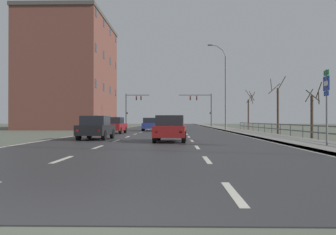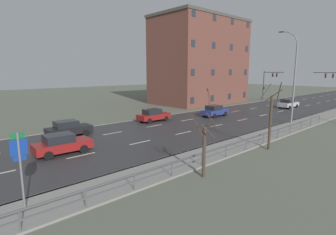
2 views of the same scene
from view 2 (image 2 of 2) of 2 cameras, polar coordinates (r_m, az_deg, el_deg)
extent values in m
cube|color=#5B6051|center=(43.24, 19.00, 1.17)|extent=(160.00, 160.00, 0.12)
cube|color=#303033|center=(53.98, 25.20, 2.50)|extent=(14.00, 120.00, 0.02)
cube|color=beige|center=(24.88, -22.73, -5.10)|extent=(0.16, 2.20, 0.01)
cube|color=beige|center=(27.05, -11.91, -3.35)|extent=(0.16, 2.20, 0.01)
cube|color=beige|center=(30.05, -3.00, -1.82)|extent=(0.16, 2.20, 0.01)
cube|color=beige|center=(33.66, 4.14, -0.55)|extent=(0.16, 2.20, 0.01)
cube|color=beige|center=(37.69, 9.82, 0.47)|extent=(0.16, 2.20, 0.01)
cube|color=beige|center=(42.03, 14.37, 1.28)|extent=(0.16, 2.20, 0.01)
cube|color=beige|center=(46.60, 18.05, 1.93)|extent=(0.16, 2.20, 0.01)
cube|color=beige|center=(51.33, 21.07, 2.46)|extent=(0.16, 2.20, 0.01)
cube|color=beige|center=(56.17, 23.57, 2.89)|extent=(0.16, 2.20, 0.01)
cube|color=beige|center=(61.12, 25.68, 3.24)|extent=(0.16, 2.20, 0.01)
cube|color=beige|center=(66.13, 27.46, 3.55)|extent=(0.16, 2.20, 0.01)
cube|color=beige|center=(71.20, 29.00, 3.80)|extent=(0.16, 2.20, 0.01)
cube|color=beige|center=(76.31, 30.33, 4.02)|extent=(0.16, 2.20, 0.01)
cube|color=beige|center=(81.46, 31.49, 4.21)|extent=(0.16, 2.20, 0.01)
cube|color=beige|center=(86.65, 32.52, 4.38)|extent=(0.16, 2.20, 0.01)
cube|color=beige|center=(20.68, -18.32, -7.82)|extent=(0.16, 2.20, 0.01)
cube|color=beige|center=(23.25, -6.05, -5.39)|extent=(0.16, 2.20, 0.01)
cube|color=beige|center=(26.68, 3.36, -3.34)|extent=(0.16, 2.20, 0.01)
cube|color=beige|center=(30.68, 10.45, -1.72)|extent=(0.16, 2.20, 0.01)
cube|color=beige|center=(35.06, 15.83, -0.48)|extent=(0.16, 2.20, 0.01)
cube|color=beige|center=(39.69, 19.98, 0.49)|extent=(0.16, 2.20, 0.01)
cube|color=beige|center=(44.50, 23.26, 1.25)|extent=(0.16, 2.20, 0.01)
cube|color=beige|center=(49.43, 25.89, 1.85)|extent=(0.16, 2.20, 0.01)
cube|color=beige|center=(54.45, 28.04, 2.35)|extent=(0.16, 2.20, 0.01)
cube|color=beige|center=(59.53, 29.82, 2.75)|extent=(0.16, 2.20, 0.01)
cube|color=beige|center=(64.67, 31.33, 3.09)|extent=(0.16, 2.20, 0.01)
cube|color=beige|center=(69.84, 32.61, 3.38)|extent=(0.16, 2.20, 0.01)
cube|color=beige|center=(51.77, 32.19, 1.64)|extent=(0.16, 120.00, 0.01)
cube|color=beige|center=(56.93, 18.85, 3.27)|extent=(0.16, 120.00, 0.01)
cube|color=slate|center=(51.70, 32.44, 1.65)|extent=(0.16, 120.00, 0.12)
cube|color=#515459|center=(19.33, 12.54, -5.91)|extent=(0.06, 37.24, 0.08)
cube|color=#515459|center=(19.44, 12.49, -7.05)|extent=(0.06, 37.24, 0.08)
cylinder|color=#515459|center=(12.22, -29.46, -19.05)|extent=(0.07, 0.07, 1.00)
cylinder|color=#515459|center=(12.92, -17.43, -16.54)|extent=(0.07, 0.07, 1.00)
cylinder|color=#515459|center=(14.09, -7.30, -13.82)|extent=(0.07, 0.07, 1.00)
cylinder|color=#515459|center=(15.64, 0.87, -11.27)|extent=(0.07, 0.07, 1.00)
cylinder|color=#515459|center=(17.45, 7.35, -9.05)|extent=(0.07, 0.07, 1.00)
cylinder|color=#515459|center=(19.46, 12.49, -7.19)|extent=(0.07, 0.07, 1.00)
cylinder|color=#515459|center=(21.61, 16.61, -5.64)|extent=(0.07, 0.07, 1.00)
cylinder|color=#515459|center=(23.86, 19.94, -4.36)|extent=(0.07, 0.07, 1.00)
cylinder|color=#515459|center=(26.19, 22.69, -3.29)|extent=(0.07, 0.07, 1.00)
cylinder|color=#515459|center=(28.58, 24.98, -2.39)|extent=(0.07, 0.07, 1.00)
cylinder|color=#515459|center=(31.01, 26.91, -1.63)|extent=(0.07, 0.07, 1.00)
cylinder|color=#515459|center=(33.48, 28.55, -0.98)|extent=(0.07, 0.07, 1.00)
cylinder|color=#515459|center=(35.97, 29.97, -0.42)|extent=(0.07, 0.07, 1.00)
cylinder|color=slate|center=(34.00, 25.67, 6.46)|extent=(0.20, 0.20, 9.30)
cylinder|color=slate|center=(34.22, 26.03, 14.94)|extent=(0.47, 0.11, 0.85)
cylinder|color=slate|center=(34.51, 25.24, 16.05)|extent=(0.79, 0.11, 0.60)
cylinder|color=slate|center=(34.87, 24.03, 16.61)|extent=(0.89, 0.11, 0.26)
cube|color=#333335|center=(35.06, 23.35, 16.66)|extent=(0.56, 0.24, 0.12)
cylinder|color=slate|center=(13.09, -29.17, -10.70)|extent=(0.09, 0.09, 3.66)
cube|color=#146633|center=(12.65, -29.84, -3.50)|extent=(0.03, 0.56, 0.24)
cube|color=#143899|center=(12.76, -29.65, -5.69)|extent=(0.03, 0.68, 0.68)
cube|color=white|center=(12.78, -29.67, -5.67)|extent=(0.01, 0.44, 0.22)
cube|color=#143899|center=(12.89, -29.46, -7.70)|extent=(0.03, 0.52, 0.22)
cylinder|color=#38383A|center=(55.53, 31.90, 8.26)|extent=(5.96, 0.12, 0.12)
cube|color=black|center=(55.45, 32.15, 7.67)|extent=(0.20, 0.28, 0.80)
sphere|color=red|center=(55.30, 32.13, 7.94)|extent=(0.14, 0.14, 0.14)
sphere|color=#2D2D2D|center=(55.31, 32.11, 7.67)|extent=(0.14, 0.14, 0.14)
sphere|color=#2D2D2D|center=(55.31, 32.08, 7.40)|extent=(0.14, 0.14, 0.14)
cube|color=black|center=(55.79, 30.97, 7.78)|extent=(0.20, 0.28, 0.80)
sphere|color=red|center=(55.64, 30.95, 8.05)|extent=(0.14, 0.14, 0.14)
sphere|color=#2D2D2D|center=(55.65, 30.92, 7.79)|extent=(0.14, 0.14, 0.14)
sphere|color=#2D2D2D|center=(55.65, 30.90, 7.52)|extent=(0.14, 0.14, 0.14)
cylinder|color=#38383A|center=(60.63, 19.97, 6.51)|extent=(0.18, 0.18, 6.20)
cylinder|color=#38383A|center=(59.58, 21.97, 9.08)|extent=(4.28, 0.12, 0.12)
cube|color=black|center=(59.68, 21.75, 8.56)|extent=(0.20, 0.28, 0.80)
sphere|color=red|center=(59.54, 21.70, 8.82)|extent=(0.14, 0.14, 0.14)
sphere|color=#2D2D2D|center=(59.55, 21.68, 8.57)|extent=(0.14, 0.14, 0.14)
sphere|color=#2D2D2D|center=(59.55, 21.67, 8.32)|extent=(0.14, 0.14, 0.14)
cube|color=black|center=(59.31, 22.50, 8.51)|extent=(0.20, 0.28, 0.80)
sphere|color=red|center=(59.17, 22.45, 8.76)|extent=(0.14, 0.14, 0.14)
sphere|color=#2D2D2D|center=(59.17, 22.43, 8.51)|extent=(0.14, 0.14, 0.14)
sphere|color=#2D2D2D|center=(59.18, 22.42, 8.26)|extent=(0.14, 0.14, 0.14)
cube|color=black|center=(60.51, 20.10, 6.02)|extent=(0.18, 0.12, 0.32)
cube|color=#B7B7BC|center=(48.98, 24.62, 2.62)|extent=(1.98, 4.19, 0.64)
cube|color=black|center=(48.69, 24.54, 3.33)|extent=(1.66, 2.08, 0.60)
cube|color=slate|center=(49.55, 25.03, 3.37)|extent=(1.41, 0.16, 0.51)
cylinder|color=black|center=(49.82, 26.08, 2.25)|extent=(0.25, 0.67, 0.66)
cylinder|color=black|center=(50.51, 24.42, 2.47)|extent=(0.25, 0.67, 0.66)
cylinder|color=black|center=(47.53, 24.78, 2.02)|extent=(0.25, 0.67, 0.66)
cylinder|color=black|center=(48.26, 23.06, 2.25)|extent=(0.25, 0.67, 0.66)
cube|color=red|center=(47.48, 22.82, 2.54)|extent=(0.16, 0.05, 0.14)
cube|color=red|center=(46.89, 24.23, 2.36)|extent=(0.16, 0.05, 0.14)
cube|color=maroon|center=(21.40, -21.84, -5.69)|extent=(1.93, 4.17, 0.64)
cube|color=black|center=(21.18, -22.59, -4.16)|extent=(1.64, 2.06, 0.60)
cube|color=slate|center=(21.47, -20.17, -3.88)|extent=(1.41, 0.14, 0.51)
cylinder|color=black|center=(21.15, -17.81, -6.52)|extent=(0.25, 0.67, 0.66)
cylinder|color=black|center=(22.61, -19.36, -5.55)|extent=(0.25, 0.67, 0.66)
cylinder|color=black|center=(20.40, -24.48, -7.56)|extent=(0.25, 0.67, 0.66)
cylinder|color=black|center=(21.92, -25.62, -6.47)|extent=(0.25, 0.67, 0.66)
cube|color=red|center=(21.53, -27.55, -6.02)|extent=(0.16, 0.05, 0.14)
cube|color=red|center=(20.29, -26.74, -6.89)|extent=(0.16, 0.05, 0.14)
cube|color=maroon|center=(32.67, -3.10, 0.26)|extent=(1.93, 4.17, 0.64)
cube|color=black|center=(32.42, -3.46, 1.29)|extent=(1.64, 2.06, 0.60)
cube|color=slate|center=(32.99, -2.13, 1.42)|extent=(1.41, 0.14, 0.51)
cylinder|color=black|center=(32.87, -0.47, -0.23)|extent=(0.25, 0.67, 0.66)
cylinder|color=black|center=(34.12, -2.19, 0.14)|extent=(0.25, 0.67, 0.66)
cylinder|color=black|center=(31.35, -4.07, -0.76)|extent=(0.25, 0.67, 0.66)
cylinder|color=black|center=(32.65, -5.73, -0.35)|extent=(0.25, 0.67, 0.66)
cube|color=red|center=(32.06, -6.71, 0.02)|extent=(0.16, 0.05, 0.14)
cube|color=red|center=(30.98, -5.38, -0.31)|extent=(0.16, 0.05, 0.14)
cube|color=black|center=(26.75, -20.63, -2.56)|extent=(1.89, 4.15, 0.64)
cube|color=black|center=(26.55, -21.22, -1.32)|extent=(1.62, 2.05, 0.60)
cube|color=slate|center=(26.87, -19.31, -1.12)|extent=(1.41, 0.12, 0.51)
cylinder|color=black|center=(26.52, -17.41, -3.19)|extent=(0.24, 0.67, 0.66)
cylinder|color=black|center=(27.99, -18.72, -2.58)|extent=(0.24, 0.67, 0.66)
cylinder|color=black|center=(25.68, -22.63, -3.93)|extent=(0.24, 0.67, 0.66)
cylinder|color=black|center=(27.19, -23.69, -3.26)|extent=(0.24, 0.67, 0.66)
cube|color=red|center=(26.79, -25.20, -2.86)|extent=(0.16, 0.04, 0.14)
cube|color=red|center=(25.54, -24.40, -3.39)|extent=(0.16, 0.04, 0.14)
cube|color=navy|center=(36.81, 10.13, 1.22)|extent=(1.86, 4.14, 0.64)
cube|color=black|center=(36.53, 9.93, 2.14)|extent=(1.61, 2.04, 0.60)
cube|color=slate|center=(37.29, 10.80, 2.24)|extent=(1.41, 0.12, 0.51)
cylinder|color=black|center=(37.43, 12.27, 0.80)|extent=(0.24, 0.67, 0.66)
cylinder|color=black|center=(38.35, 10.27, 1.08)|extent=(0.24, 0.67, 0.66)
cylinder|color=black|center=(35.38, 9.95, 0.35)|extent=(0.24, 0.67, 0.66)
cylinder|color=black|center=(36.35, 7.90, 0.66)|extent=(0.24, 0.67, 0.66)
cube|color=red|center=(35.62, 7.34, 1.00)|extent=(0.16, 0.04, 0.14)
cube|color=red|center=(34.82, 9.03, 0.75)|extent=(0.16, 0.04, 0.14)
cube|color=brown|center=(52.96, 6.90, 11.77)|extent=(10.74, 18.12, 15.73)
cube|color=#4C4742|center=(53.83, 7.09, 20.43)|extent=(10.96, 18.48, 0.50)
cube|color=#282D38|center=(43.74, 5.29, 3.70)|extent=(0.04, 0.90, 1.10)
cube|color=#282D38|center=(47.71, 9.56, 4.13)|extent=(0.04, 0.90, 1.10)
cube|color=#282D38|center=(51.91, 13.17, 4.47)|extent=(0.04, 0.90, 1.10)
cube|color=#282D38|center=(56.28, 16.22, 4.75)|extent=(0.04, 0.90, 1.10)
cube|color=#282D38|center=(43.48, 5.39, 9.70)|extent=(0.04, 0.90, 1.10)
cube|color=#282D38|center=(47.47, 9.72, 9.63)|extent=(0.04, 0.90, 1.10)
cube|color=#282D38|center=(51.69, 13.37, 9.52)|extent=(0.04, 0.90, 1.10)
cube|color=#282D38|center=(56.08, 16.45, 9.40)|extent=(0.04, 0.90, 1.10)
cube|color=#282D38|center=(43.70, 5.49, 15.72)|extent=(0.04, 0.90, 1.10)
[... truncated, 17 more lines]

